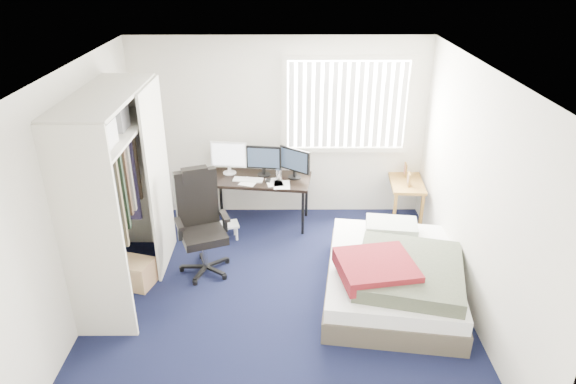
% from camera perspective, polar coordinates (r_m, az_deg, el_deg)
% --- Properties ---
extents(ground, '(4.20, 4.20, 0.00)m').
position_cam_1_polar(ground, '(5.81, -1.03, -11.58)').
color(ground, black).
rests_on(ground, ground).
extents(room_shell, '(4.20, 4.20, 4.20)m').
position_cam_1_polar(room_shell, '(5.04, -1.16, 2.23)').
color(room_shell, silver).
rests_on(room_shell, ground).
extents(window_assembly, '(1.72, 0.09, 1.32)m').
position_cam_1_polar(window_assembly, '(6.99, 6.57, 9.57)').
color(window_assembly, white).
rests_on(window_assembly, ground).
extents(closet, '(0.64, 1.84, 2.22)m').
position_cam_1_polar(closet, '(5.63, -18.39, 1.68)').
color(closet, beige).
rests_on(closet, ground).
extents(desk, '(1.44, 0.81, 1.13)m').
position_cam_1_polar(desk, '(6.98, -3.14, 1.95)').
color(desk, black).
rests_on(desk, ground).
extents(office_chair, '(0.76, 0.76, 1.25)m').
position_cam_1_polar(office_chair, '(6.12, -9.55, -4.48)').
color(office_chair, black).
rests_on(office_chair, ground).
extents(footstool, '(0.32, 0.28, 0.22)m').
position_cam_1_polar(footstool, '(6.82, -6.67, -3.90)').
color(footstool, white).
rests_on(footstool, ground).
extents(nightstand, '(0.50, 0.90, 0.78)m').
position_cam_1_polar(nightstand, '(7.32, 12.94, 0.89)').
color(nightstand, brown).
rests_on(nightstand, ground).
extents(bed, '(1.66, 2.06, 0.62)m').
position_cam_1_polar(bed, '(5.79, 11.63, -9.03)').
color(bed, '#453E32').
rests_on(bed, ground).
extents(pine_box, '(0.49, 0.42, 0.31)m').
position_cam_1_polar(pine_box, '(6.16, -16.72, -8.60)').
color(pine_box, tan).
rests_on(pine_box, ground).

